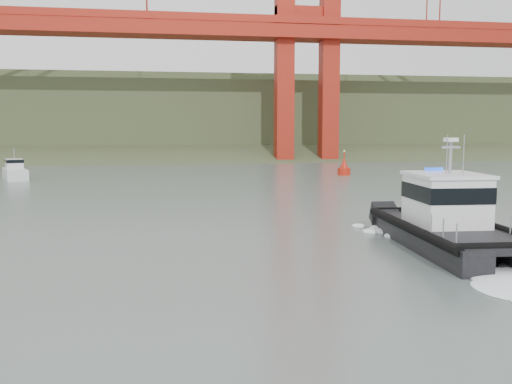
% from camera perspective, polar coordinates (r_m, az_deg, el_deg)
% --- Properties ---
extents(ground, '(400.00, 400.00, 0.00)m').
position_cam_1_polar(ground, '(23.45, -1.00, -8.51)').
color(ground, '#4B5954').
rests_on(ground, ground).
extents(headlands, '(500.00, 105.36, 27.12)m').
position_cam_1_polar(headlands, '(147.94, -8.34, 6.83)').
color(headlands, '#374B2B').
rests_on(headlands, ground).
extents(patrol_boat, '(5.04, 12.07, 5.74)m').
position_cam_1_polar(patrol_boat, '(30.51, 18.67, -2.58)').
color(patrol_boat, black).
rests_on(patrol_boat, ground).
extents(motorboat, '(4.30, 7.12, 3.72)m').
position_cam_1_polar(motorboat, '(72.18, -22.97, 1.91)').
color(motorboat, silver).
rests_on(motorboat, ground).
extents(nav_buoy, '(1.61, 1.61, 3.36)m').
position_cam_1_polar(nav_buoy, '(73.27, 8.80, 2.38)').
color(nav_buoy, '#B11C0C').
rests_on(nav_buoy, ground).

